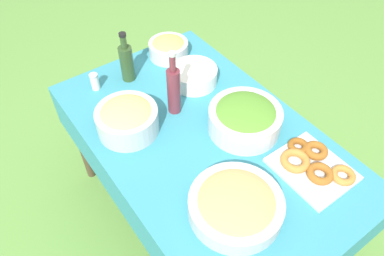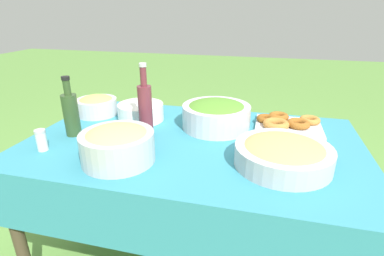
{
  "view_description": "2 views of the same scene",
  "coord_description": "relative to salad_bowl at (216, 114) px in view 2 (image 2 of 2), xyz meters",
  "views": [
    {
      "loc": [
        0.85,
        -0.68,
        1.93
      ],
      "look_at": [
        -0.02,
        -0.05,
        0.76
      ],
      "focal_mm": 35.0,
      "sensor_mm": 36.0,
      "label": 1
    },
    {
      "loc": [
        0.28,
        -1.14,
        1.24
      ],
      "look_at": [
        -0.02,
        0.05,
        0.74
      ],
      "focal_mm": 28.0,
      "sensor_mm": 36.0,
      "label": 2
    }
  ],
  "objects": [
    {
      "name": "picnic_table",
      "position": [
        -0.07,
        -0.17,
        -0.16
      ],
      "size": [
        1.42,
        0.87,
        0.71
      ],
      "color": "teal",
      "rests_on": "ground_plane"
    },
    {
      "name": "salad_bowl",
      "position": [
        0.0,
        0.0,
        0.0
      ],
      "size": [
        0.32,
        0.32,
        0.13
      ],
      "color": "silver",
      "rests_on": "picnic_table"
    },
    {
      "name": "pasta_bowl",
      "position": [
        -0.29,
        -0.41,
        0.0
      ],
      "size": [
        0.27,
        0.27,
        0.13
      ],
      "color": "#B2B7BC",
      "rests_on": "picnic_table"
    },
    {
      "name": "donut_platter",
      "position": [
        0.33,
        0.08,
        -0.05
      ],
      "size": [
        0.32,
        0.26,
        0.05
      ],
      "color": "silver",
      "rests_on": "picnic_table"
    },
    {
      "name": "plate_stack",
      "position": [
        -0.39,
        0.01,
        -0.03
      ],
      "size": [
        0.23,
        0.23,
        0.08
      ],
      "color": "white",
      "rests_on": "picnic_table"
    },
    {
      "name": "olive_oil_bottle",
      "position": [
        -0.6,
        -0.24,
        0.04
      ],
      "size": [
        0.07,
        0.07,
        0.26
      ],
      "color": "#2D4723",
      "rests_on": "picnic_table"
    },
    {
      "name": "wine_bottle",
      "position": [
        -0.28,
        -0.18,
        0.06
      ],
      "size": [
        0.06,
        0.06,
        0.32
      ],
      "color": "maroon",
      "rests_on": "picnic_table"
    },
    {
      "name": "bread_bowl",
      "position": [
        0.3,
        -0.3,
        -0.02
      ],
      "size": [
        0.35,
        0.35,
        0.1
      ],
      "color": "#B2B7BC",
      "rests_on": "picnic_table"
    },
    {
      "name": "fruit_bowl",
      "position": [
        -0.64,
        0.03,
        -0.01
      ],
      "size": [
        0.21,
        0.21,
        0.11
      ],
      "color": "silver",
      "rests_on": "picnic_table"
    },
    {
      "name": "salt_shaker",
      "position": [
        -0.63,
        -0.41,
        -0.02
      ],
      "size": [
        0.04,
        0.04,
        0.09
      ],
      "color": "white",
      "rests_on": "picnic_table"
    }
  ]
}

